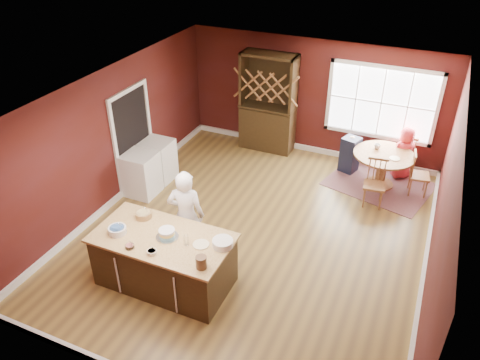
% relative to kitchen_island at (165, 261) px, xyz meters
% --- Properties ---
extents(room_shell, '(7.00, 7.00, 7.00)m').
position_rel_kitchen_island_xyz_m(room_shell, '(0.82, 1.77, 0.91)').
color(room_shell, olive).
rests_on(room_shell, ground).
extents(window, '(2.36, 0.10, 1.66)m').
position_rel_kitchen_island_xyz_m(window, '(2.32, 5.24, 1.06)').
color(window, white).
rests_on(window, room_shell).
extents(doorway, '(0.08, 1.26, 2.13)m').
position_rel_kitchen_island_xyz_m(doorway, '(-2.15, 2.37, 0.59)').
color(doorway, white).
rests_on(doorway, room_shell).
extents(kitchen_island, '(2.14, 1.12, 0.92)m').
position_rel_kitchen_island_xyz_m(kitchen_island, '(0.00, 0.00, 0.00)').
color(kitchen_island, black).
rests_on(kitchen_island, ground).
extents(dining_table, '(1.26, 1.26, 0.75)m').
position_rel_kitchen_island_xyz_m(dining_table, '(2.65, 4.37, 0.10)').
color(dining_table, olive).
rests_on(dining_table, ground).
extents(baker, '(0.70, 0.56, 1.68)m').
position_rel_kitchen_island_xyz_m(baker, '(0.01, 0.72, 0.40)').
color(baker, white).
rests_on(baker, ground).
extents(layer_cake, '(0.35, 0.35, 0.14)m').
position_rel_kitchen_island_xyz_m(layer_cake, '(0.08, 0.03, 0.55)').
color(layer_cake, silver).
rests_on(layer_cake, kitchen_island).
extents(bowl_blue, '(0.28, 0.28, 0.11)m').
position_rel_kitchen_island_xyz_m(bowl_blue, '(-0.67, -0.19, 0.53)').
color(bowl_blue, silver).
rests_on(bowl_blue, kitchen_island).
extents(bowl_yellow, '(0.27, 0.27, 0.10)m').
position_rel_kitchen_island_xyz_m(bowl_yellow, '(-0.54, 0.32, 0.53)').
color(bowl_yellow, olive).
rests_on(bowl_yellow, kitchen_island).
extents(bowl_pink, '(0.14, 0.14, 0.05)m').
position_rel_kitchen_island_xyz_m(bowl_pink, '(-0.30, -0.40, 0.51)').
color(bowl_pink, white).
rests_on(bowl_pink, kitchen_island).
extents(bowl_olive, '(0.15, 0.15, 0.06)m').
position_rel_kitchen_island_xyz_m(bowl_olive, '(0.07, -0.38, 0.51)').
color(bowl_olive, beige).
rests_on(bowl_olive, kitchen_island).
extents(drinking_glass, '(0.08, 0.08, 0.16)m').
position_rel_kitchen_island_xyz_m(drinking_glass, '(0.43, -0.00, 0.56)').
color(drinking_glass, silver).
rests_on(drinking_glass, kitchen_island).
extents(dinner_plate, '(0.25, 0.25, 0.02)m').
position_rel_kitchen_island_xyz_m(dinner_plate, '(0.63, 0.07, 0.49)').
color(dinner_plate, white).
rests_on(dinner_plate, kitchen_island).
extents(white_tub, '(0.31, 0.31, 0.11)m').
position_rel_kitchen_island_xyz_m(white_tub, '(0.94, 0.19, 0.53)').
color(white_tub, silver).
rests_on(white_tub, kitchen_island).
extents(stoneware_crock, '(0.16, 0.16, 0.19)m').
position_rel_kitchen_island_xyz_m(stoneware_crock, '(0.87, -0.35, 0.58)').
color(stoneware_crock, '#403021').
rests_on(stoneware_crock, kitchen_island).
extents(rug, '(2.38, 2.05, 0.01)m').
position_rel_kitchen_island_xyz_m(rug, '(2.65, 4.37, -0.43)').
color(rug, brown).
rests_on(rug, ground).
extents(chair_east, '(0.43, 0.45, 0.95)m').
position_rel_kitchen_island_xyz_m(chair_east, '(3.41, 4.33, 0.04)').
color(chair_east, brown).
rests_on(chair_east, ground).
extents(chair_south, '(0.46, 0.44, 0.99)m').
position_rel_kitchen_island_xyz_m(chair_south, '(2.63, 3.55, 0.06)').
color(chair_south, '#9A6529').
rests_on(chair_south, ground).
extents(chair_north, '(0.40, 0.38, 0.93)m').
position_rel_kitchen_island_xyz_m(chair_north, '(3.05, 5.17, 0.03)').
color(chair_north, brown).
rests_on(chair_north, ground).
extents(seated_woman, '(0.68, 0.66, 1.18)m').
position_rel_kitchen_island_xyz_m(seated_woman, '(3.00, 4.90, 0.15)').
color(seated_woman, red).
rests_on(seated_woman, ground).
extents(high_chair, '(0.43, 0.43, 0.85)m').
position_rel_kitchen_island_xyz_m(high_chair, '(1.90, 4.68, -0.01)').
color(high_chair, black).
rests_on(high_chair, ground).
extents(toddler, '(0.18, 0.14, 0.26)m').
position_rel_kitchen_island_xyz_m(toddler, '(1.90, 4.72, 0.37)').
color(toddler, '#8CA5BF').
rests_on(toddler, high_chair).
extents(table_plate, '(0.22, 0.22, 0.02)m').
position_rel_kitchen_island_xyz_m(table_plate, '(2.87, 4.24, 0.32)').
color(table_plate, beige).
rests_on(table_plate, dining_table).
extents(table_cup, '(0.16, 0.16, 0.10)m').
position_rel_kitchen_island_xyz_m(table_cup, '(2.46, 4.55, 0.36)').
color(table_cup, white).
rests_on(table_cup, dining_table).
extents(hutch, '(1.28, 0.53, 2.34)m').
position_rel_kitchen_island_xyz_m(hutch, '(-0.19, 4.99, 0.73)').
color(hutch, '#422718').
rests_on(hutch, ground).
extents(washer, '(0.63, 0.61, 0.91)m').
position_rel_kitchen_island_xyz_m(washer, '(-1.82, 2.05, 0.02)').
color(washer, white).
rests_on(washer, ground).
extents(dryer, '(0.62, 0.60, 0.90)m').
position_rel_kitchen_island_xyz_m(dryer, '(-1.82, 2.69, 0.01)').
color(dryer, silver).
rests_on(dryer, ground).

